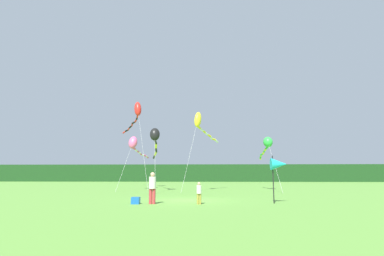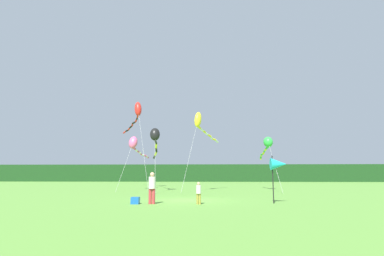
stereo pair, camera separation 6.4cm
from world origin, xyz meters
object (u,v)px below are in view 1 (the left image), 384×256
(kite_red, at_px, (137,112))
(kite_black, at_px, (155,137))
(person_adult, at_px, (152,186))
(person_child, at_px, (199,192))
(kite_green, at_px, (267,144))
(kite_yellow, at_px, (200,123))
(cooler_box, at_px, (136,201))
(banner_flag_pole, at_px, (279,164))
(kite_rainbow, at_px, (134,144))

(kite_red, relative_size, kite_black, 1.26)
(person_adult, xyz_separation_m, person_child, (2.61, -0.05, -0.30))
(kite_black, distance_m, kite_green, 11.44)
(kite_black, relative_size, kite_yellow, 1.04)
(person_adult, xyz_separation_m, kite_yellow, (2.38, 12.59, 5.59))
(person_child, distance_m, kite_black, 13.93)
(person_child, relative_size, kite_red, 0.12)
(person_adult, bearing_deg, cooler_box, -175.99)
(banner_flag_pole, bearing_deg, kite_red, 125.02)
(person_child, distance_m, cooler_box, 3.55)
(kite_red, bearing_deg, cooler_box, -76.79)
(banner_flag_pole, bearing_deg, kite_rainbow, 129.94)
(banner_flag_pole, relative_size, kite_yellow, 0.35)
(person_adult, bearing_deg, kite_red, 105.92)
(cooler_box, height_order, kite_red, kite_red)
(cooler_box, xyz_separation_m, banner_flag_pole, (8.08, 0.70, 2.00))
(kite_yellow, xyz_separation_m, kite_green, (6.82, 2.02, -1.91))
(person_adult, bearing_deg, kite_green, 57.80)
(person_adult, distance_m, person_child, 2.63)
(kite_black, bearing_deg, kite_rainbow, 137.69)
(cooler_box, distance_m, kite_red, 20.80)
(kite_yellow, distance_m, kite_green, 7.37)
(cooler_box, bearing_deg, person_adult, 4.01)
(person_child, relative_size, kite_black, 0.15)
(kite_red, distance_m, kite_yellow, 9.81)
(banner_flag_pole, distance_m, kite_yellow, 13.60)
(person_child, bearing_deg, banner_flag_pole, 8.62)
(kite_red, height_order, kite_black, kite_red)
(banner_flag_pole, xyz_separation_m, kite_green, (2.03, 13.98, 2.46))
(kite_green, bearing_deg, cooler_box, -124.57)
(banner_flag_pole, relative_size, kite_red, 0.27)
(kite_black, xyz_separation_m, kite_green, (11.19, 2.31, -0.49))
(cooler_box, bearing_deg, banner_flag_pole, 4.96)
(person_adult, relative_size, kite_red, 0.17)
(person_adult, height_order, cooler_box, person_adult)
(kite_rainbow, distance_m, kite_yellow, 7.48)
(kite_black, bearing_deg, banner_flag_pole, -51.88)
(person_adult, distance_m, kite_green, 17.66)
(person_adult, distance_m, kite_rainbow, 15.80)
(kite_rainbow, height_order, kite_black, kite_black)
(person_child, relative_size, kite_rainbow, 0.18)
(banner_flag_pole, relative_size, kite_green, 0.29)
(kite_rainbow, relative_size, kite_yellow, 0.86)
(kite_red, bearing_deg, person_child, -66.92)
(kite_black, bearing_deg, person_adult, -80.85)
(cooler_box, bearing_deg, kite_red, 103.21)
(banner_flag_pole, height_order, kite_red, kite_red)
(kite_red, bearing_deg, kite_yellow, -37.03)
(banner_flag_pole, xyz_separation_m, kite_rainbow, (-11.74, 14.02, 2.52))
(kite_green, bearing_deg, kite_rainbow, 179.84)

